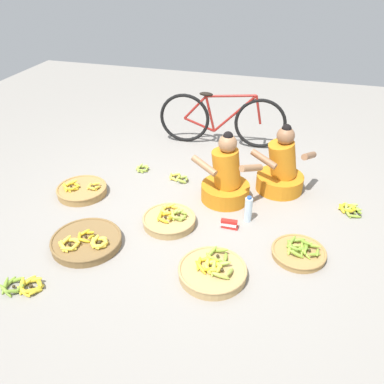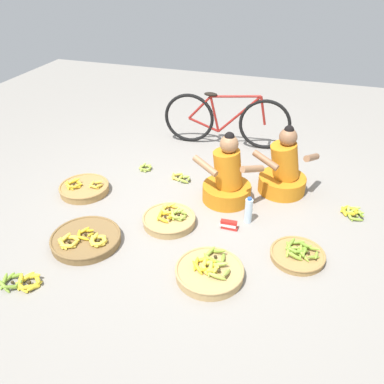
# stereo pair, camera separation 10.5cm
# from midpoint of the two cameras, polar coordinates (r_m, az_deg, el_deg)

# --- Properties ---
(ground_plane) EXTENTS (10.00, 10.00, 0.00)m
(ground_plane) POSITION_cam_midpoint_polar(r_m,az_deg,el_deg) (4.20, 0.03, -2.65)
(ground_plane) COLOR gray
(vendor_woman_front) EXTENTS (0.73, 0.52, 0.79)m
(vendor_woman_front) POSITION_cam_midpoint_polar(r_m,az_deg,el_deg) (4.26, 4.13, 1.86)
(vendor_woman_front) COLOR orange
(vendor_woman_front) RESTS_ON ground
(vendor_woman_behind) EXTENTS (0.69, 0.55, 0.79)m
(vendor_woman_behind) POSITION_cam_midpoint_polar(r_m,az_deg,el_deg) (4.52, 11.90, 3.09)
(vendor_woman_behind) COLOR orange
(vendor_woman_behind) RESTS_ON ground
(bicycle_leaning) EXTENTS (1.70, 0.19, 0.73)m
(bicycle_leaning) POSITION_cam_midpoint_polar(r_m,az_deg,el_deg) (5.46, 3.67, 10.19)
(bicycle_leaning) COLOR black
(bicycle_leaning) RESTS_ON ground
(banana_basket_near_vendor) EXTENTS (0.49, 0.49, 0.13)m
(banana_basket_near_vendor) POSITION_cam_midpoint_polar(r_m,az_deg,el_deg) (3.72, 14.16, -8.27)
(banana_basket_near_vendor) COLOR #A87F47
(banana_basket_near_vendor) RESTS_ON ground
(banana_basket_front_left) EXTENTS (0.53, 0.53, 0.15)m
(banana_basket_front_left) POSITION_cam_midpoint_polar(r_m,az_deg,el_deg) (3.98, -3.98, -3.96)
(banana_basket_front_left) COLOR tan
(banana_basket_front_left) RESTS_ON ground
(banana_basket_back_left) EXTENTS (0.55, 0.55, 0.16)m
(banana_basket_back_left) POSITION_cam_midpoint_polar(r_m,az_deg,el_deg) (4.62, -16.01, 0.28)
(banana_basket_back_left) COLOR #A87F47
(banana_basket_back_left) RESTS_ON ground
(banana_basket_back_right) EXTENTS (0.65, 0.65, 0.15)m
(banana_basket_back_right) POSITION_cam_midpoint_polar(r_m,az_deg,el_deg) (3.85, -15.54, -6.75)
(banana_basket_back_right) COLOR brown
(banana_basket_back_right) RESTS_ON ground
(banana_basket_mid_right) EXTENTS (0.58, 0.58, 0.16)m
(banana_basket_mid_right) POSITION_cam_midpoint_polar(r_m,az_deg,el_deg) (3.41, 2.05, -11.14)
(banana_basket_mid_right) COLOR tan
(banana_basket_mid_right) RESTS_ON ground
(loose_bananas_mid_left) EXTENTS (0.25, 0.19, 0.08)m
(loose_bananas_mid_left) POSITION_cam_midpoint_polar(r_m,az_deg,el_deg) (4.72, -2.51, 2.00)
(loose_bananas_mid_left) COLOR yellow
(loose_bananas_mid_left) RESTS_ON ground
(loose_bananas_front_right) EXTENTS (0.25, 0.26, 0.08)m
(loose_bananas_front_right) POSITION_cam_midpoint_polar(r_m,az_deg,el_deg) (4.46, 20.92, -2.29)
(loose_bananas_front_right) COLOR #8CAD38
(loose_bananas_front_right) RESTS_ON ground
(loose_bananas_near_bicycle) EXTENTS (0.18, 0.18, 0.07)m
(loose_bananas_near_bicycle) POSITION_cam_midpoint_polar(r_m,az_deg,el_deg) (4.96, -7.66, 3.32)
(loose_bananas_near_bicycle) COLOR #9EB747
(loose_bananas_near_bicycle) RESTS_ON ground
(loose_bananas_back_center) EXTENTS (0.35, 0.27, 0.10)m
(loose_bananas_back_center) POSITION_cam_midpoint_polar(r_m,az_deg,el_deg) (3.61, -23.50, -12.14)
(loose_bananas_back_center) COLOR olive
(loose_bananas_back_center) RESTS_ON ground
(water_bottle) EXTENTS (0.08, 0.08, 0.28)m
(water_bottle) POSITION_cam_midpoint_polar(r_m,az_deg,el_deg) (4.01, 7.25, -2.48)
(water_bottle) COLOR silver
(water_bottle) RESTS_ON ground
(packet_carton_stack) EXTENTS (0.17, 0.06, 0.09)m
(packet_carton_stack) POSITION_cam_midpoint_polar(r_m,az_deg,el_deg) (3.94, 4.53, -4.58)
(packet_carton_stack) COLOR red
(packet_carton_stack) RESTS_ON ground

